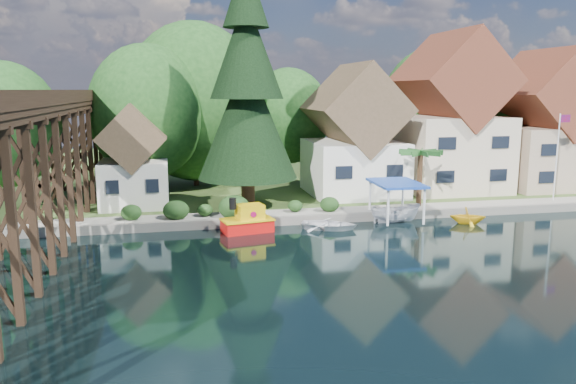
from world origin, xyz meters
The scene contains 18 objects.
ground centered at (0.00, 0.00, 0.00)m, with size 140.00×140.00×0.00m, color black.
bank centered at (0.00, 34.00, 0.25)m, with size 140.00×52.00×0.50m, color #345020.
seawall centered at (4.00, 8.00, 0.31)m, with size 60.00×0.40×0.62m, color slate.
promenade centered at (6.00, 9.30, 0.53)m, with size 50.00×2.60×0.06m, color gray.
trestle_bridge centered at (-16.00, 5.17, 5.35)m, with size 4.12×44.18×9.30m.
house_left centered at (7.00, 16.00, 5.14)m, with size 7.64×8.64×11.02m.
house_center centered at (16.00, 16.50, 6.42)m, with size 8.65×9.18×13.89m.
house_right centered at (25.00, 16.00, 5.78)m, with size 8.15×8.64×12.45m.
shed centered at (-11.00, 14.50, 3.83)m, with size 5.09×5.40×7.85m.
bg_trees centered at (1.00, 21.25, 7.29)m, with size 49.90×13.30×10.57m.
shrubs centered at (-4.60, 9.26, 1.23)m, with size 15.76×2.47×1.70m.
conifer centered at (-2.58, 12.23, 9.29)m, with size 7.42×7.42×18.27m.
palm_tree centered at (10.29, 9.94, 4.50)m, with size 4.25×4.25×4.59m.
flagpole centered at (21.83, 9.56, 4.78)m, with size 1.09×0.23×6.98m.
tugboat centered at (-3.37, 6.66, 0.73)m, with size 3.63×2.45×2.42m.
boat_white_a centered at (2.13, 6.27, 0.39)m, with size 2.71×3.79×0.78m, color white.
boat_canopy centered at (7.25, 7.15, 1.25)m, with size 3.71×4.65×2.92m.
boat_yellow centered at (12.11, 5.79, 0.65)m, with size 2.12×2.46×1.30m, color yellow.
Camera 1 is at (-8.12, -29.33, 9.30)m, focal length 35.00 mm.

